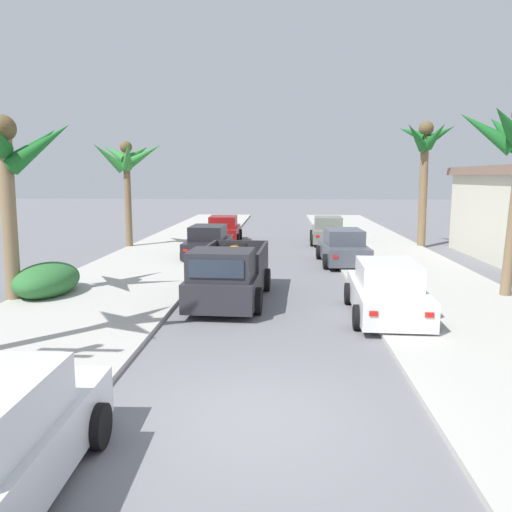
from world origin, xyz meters
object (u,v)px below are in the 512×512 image
Objects in this scene: car_left_near at (387,291)px; car_right_near at (343,248)px; palm_tree_left_fore at (127,161)px; hedge_bush at (47,280)px; car_left_far at (223,230)px; pickup_truck at (230,275)px; palm_tree_left_mid at (425,149)px; car_right_mid at (208,243)px; palm_tree_right_fore at (9,157)px; car_right_far at (328,231)px.

car_left_near is 1.00× the size of car_right_near.
palm_tree_left_fore reaches higher than hedge_bush.
palm_tree_left_fore is (-4.71, -2.79, 3.87)m from car_left_far.
car_left_far is at bearing 97.39° from pickup_truck.
palm_tree_left_mid reaches higher than car_left_near.
palm_tree_left_mid is at bearing 20.70° from car_right_mid.
car_right_near is 0.77× the size of palm_tree_right_fore.
car_left_near is 11.55m from palm_tree_right_fore.
car_left_far is 11.94m from palm_tree_left_mid.
pickup_truck is 1.23× the size of car_right_near.
palm_tree_left_mid is 2.39× the size of hedge_bush.
car_left_near is 8.50m from car_right_near.
palm_tree_left_mid is (15.63, 1.13, 0.67)m from palm_tree_left_fore.
car_left_near is at bearing -5.97° from palm_tree_right_fore.
car_left_far is 0.64× the size of palm_tree_left_mid.
car_left_near and car_right_mid have the same top height.
car_left_near is at bearing -89.14° from car_right_far.
pickup_truck is at bearing 161.55° from car_left_near.
hedge_bush is (-10.29, 1.77, -0.16)m from car_left_near.
car_left_far is at bearing 171.37° from palm_tree_left_mid.
car_right_mid is at bearing -32.87° from palm_tree_left_fore.
palm_tree_right_fore reaches higher than car_left_far.
palm_tree_right_fore reaches higher than car_right_near.
car_right_far is at bearing 42.47° from car_right_mid.
hedge_bush is (-5.85, 0.28, -0.26)m from pickup_truck.
car_right_mid and car_right_far have the same top height.
car_left_near is at bearing -18.45° from pickup_truck.
car_right_far is 1.54× the size of hedge_bush.
car_right_mid is 1.00× the size of car_left_far.
car_left_far is at bearing 89.58° from car_right_mid.
car_right_far is 11.72m from palm_tree_left_fore.
palm_tree_right_fore is 20.20m from palm_tree_left_mid.
palm_tree_left_fore reaches higher than car_right_far.
car_left_far is 1.54× the size of hedge_bush.
pickup_truck is at bearing -121.31° from car_right_near.
palm_tree_left_mid is (9.08, 12.53, 4.44)m from pickup_truck.
hedge_bush is (-10.06, -13.68, -0.16)m from car_right_far.
palm_tree_right_fore is 0.84× the size of palm_tree_left_mid.
palm_tree_left_fore is 1.02× the size of palm_tree_right_fore.
hedge_bush is (0.60, 0.63, -3.82)m from palm_tree_right_fore.
car_left_near is 16.88m from car_left_far.
palm_tree_left_fore is 0.85× the size of palm_tree_left_mid.
car_left_near is 15.45m from car_right_far.
pickup_truck is 0.79× the size of palm_tree_left_mid.
car_left_near is at bearing -108.31° from palm_tree_left_mid.
car_right_near is (4.27, 7.01, -0.10)m from pickup_truck.
hedge_bush is (-3.97, -8.10, -0.16)m from car_right_mid.
pickup_truck is at bearing -60.14° from palm_tree_left_fore.
palm_tree_left_fore is at bearing 157.91° from car_right_near.
car_right_mid is at bearing -90.42° from car_left_far.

